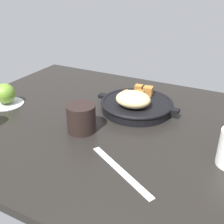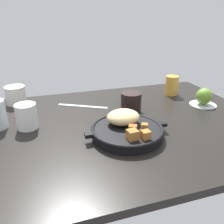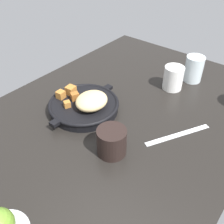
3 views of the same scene
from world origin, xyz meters
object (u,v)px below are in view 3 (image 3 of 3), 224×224
cast_iron_skillet (85,105)px  water_glass_tall (194,69)px  butter_knife (178,135)px  coffee_mug_dark (112,142)px  white_creamer_pitcher (173,78)px

cast_iron_skillet → water_glass_tall: water_glass_tall is taller
cast_iron_skillet → butter_knife: bearing=106.3°
cast_iron_skillet → coffee_mug_dark: same height
cast_iron_skillet → water_glass_tall: 45.14cm
cast_iron_skillet → water_glass_tall: (-40.87, 19.02, 2.39)cm
coffee_mug_dark → water_glass_tall: (-49.78, 0.40, 1.04)cm
coffee_mug_dark → water_glass_tall: size_ratio=0.82×
butter_knife → coffee_mug_dark: size_ratio=2.66×
water_glass_tall → cast_iron_skillet: bearing=-25.0°
butter_knife → coffee_mug_dark: 21.29cm
cast_iron_skillet → coffee_mug_dark: bearing=64.4°
coffee_mug_dark → water_glass_tall: bearing=179.5°
white_creamer_pitcher → coffee_mug_dark: bearing=4.1°
water_glass_tall → white_creamer_pitcher: bearing=-18.0°
butter_knife → white_creamer_pitcher: white_creamer_pitcher is taller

